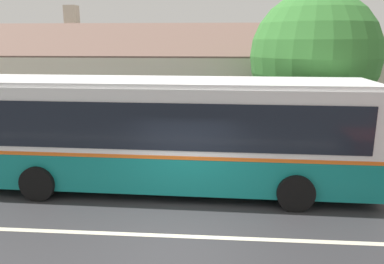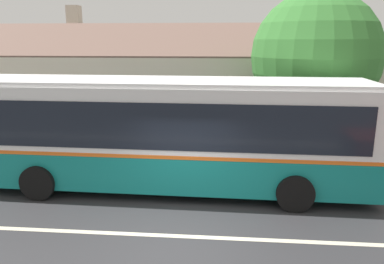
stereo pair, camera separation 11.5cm
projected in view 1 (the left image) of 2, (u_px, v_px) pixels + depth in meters
The scene contains 7 objects.
ground_plane at pixel (179, 236), 8.64m from camera, with size 300.00×300.00×0.00m, color #2D2D30.
sidewalk_far at pixel (196, 155), 14.43m from camera, with size 60.00×3.00×0.15m, color #9E9E99.
lane_divider_stripe at pixel (179, 236), 8.64m from camera, with size 60.00×0.16×0.01m, color beige.
community_building at pixel (169, 85), 21.09m from camera, with size 21.32×9.31×6.31m.
transit_bus at pixel (163, 131), 11.08m from camera, with size 12.25×2.93×3.30m.
street_tree_primary at pixel (316, 62), 13.95m from camera, with size 4.74×4.74×6.18m.
bus_stop_sign at pixel (337, 124), 12.71m from camera, with size 0.36×0.07×2.40m.
Camera 1 is at (0.89, -7.76, 4.42)m, focal length 35.00 mm.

